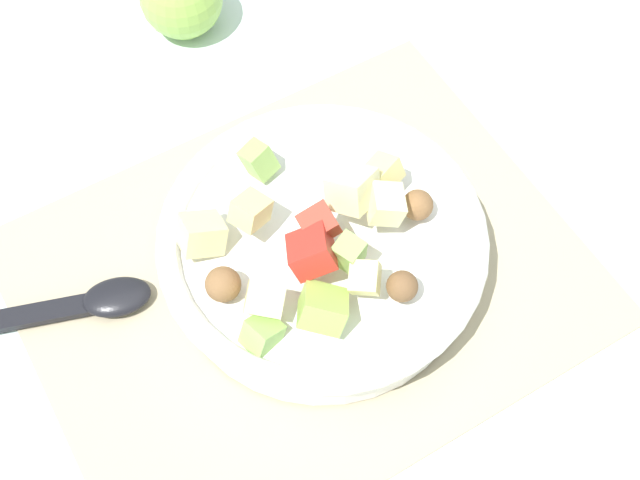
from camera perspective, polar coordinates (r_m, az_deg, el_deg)
The scene contains 4 objects.
ground_plane at distance 0.73m, azimuth -1.08°, elevation -2.60°, with size 2.40×2.40×0.00m, color silver.
placemat at distance 0.73m, azimuth -1.09°, elevation -2.49°, with size 0.45×0.36×0.01m, color tan.
salad_bowl at distance 0.70m, azimuth -0.03°, elevation -0.27°, with size 0.27×0.27×0.11m.
serving_spoon at distance 0.73m, azimuth -16.14°, elevation -4.25°, with size 0.20×0.09×0.01m.
Camera 1 is at (0.16, 0.30, 0.65)m, focal length 48.38 mm.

